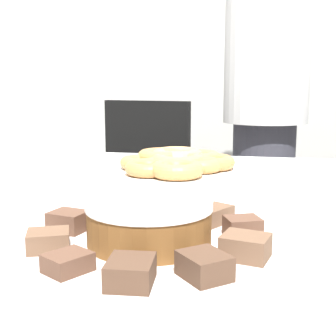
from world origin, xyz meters
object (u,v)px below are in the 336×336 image
(plate_cake, at_px, (150,247))
(frosted_cake, at_px, (149,221))
(plate_donuts, at_px, (178,171))
(office_chair_left, at_px, (132,215))
(person_standing, at_px, (265,105))

(plate_cake, height_order, frosted_cake, frosted_cake)
(plate_donuts, xyz_separation_m, frosted_cake, (0.06, -0.54, 0.03))
(plate_donuts, bearing_deg, plate_cake, -83.80)
(office_chair_left, relative_size, frosted_cake, 5.48)
(office_chair_left, distance_m, plate_donuts, 0.85)
(plate_cake, relative_size, frosted_cake, 2.13)
(person_standing, height_order, frosted_cake, person_standing)
(plate_cake, bearing_deg, office_chair_left, 106.86)
(person_standing, distance_m, office_chair_left, 0.70)
(person_standing, distance_m, frosted_cake, 1.28)
(plate_cake, xyz_separation_m, frosted_cake, (-0.00, 0.00, 0.03))
(person_standing, distance_m, plate_donuts, 0.77)
(person_standing, xyz_separation_m, plate_donuts, (-0.21, -0.73, -0.13))
(plate_cake, distance_m, frosted_cake, 0.03)
(person_standing, height_order, office_chair_left, person_standing)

